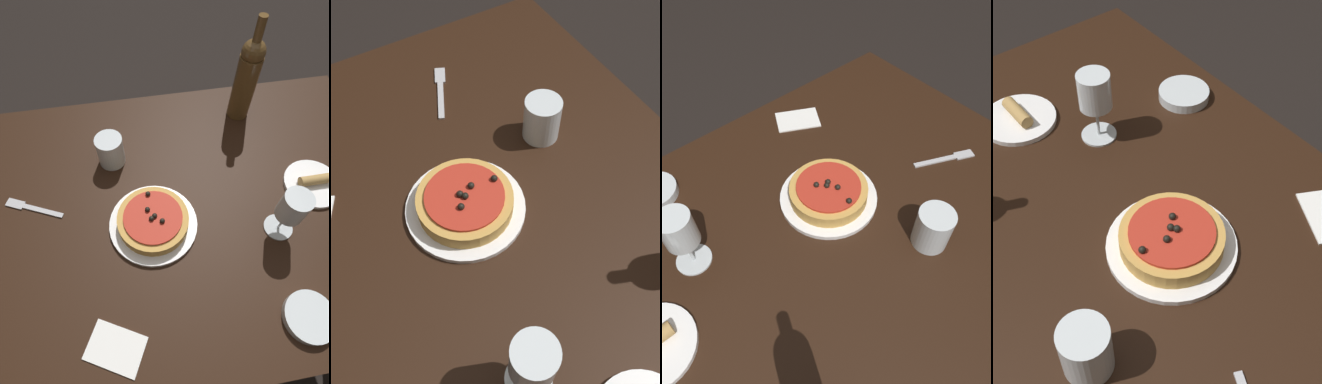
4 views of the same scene
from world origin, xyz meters
TOP-DOWN VIEW (x-y plane):
  - ground_plane at (0.00, 0.00)m, footprint 14.00×14.00m
  - dining_table at (0.00, 0.00)m, footprint 1.34×0.94m
  - dinner_plate at (0.10, 0.05)m, footprint 0.24×0.24m
  - pizza at (0.10, 0.05)m, footprint 0.19×0.19m
  - wine_glass at (-0.24, 0.12)m, footprint 0.08×0.08m
  - wine_bottle at (-0.26, -0.33)m, footprint 0.07×0.07m
  - water_cup at (0.19, -0.19)m, footprint 0.08×0.08m
  - side_bowl at (-0.23, 0.35)m, footprint 0.12×0.12m
  - fork at (0.44, -0.06)m, footprint 0.17×0.09m
  - side_plate at (-0.40, -0.00)m, footprint 0.17×0.17m
  - paper_napkin at (0.23, 0.34)m, footprint 0.15×0.14m

SIDE VIEW (x-z plane):
  - ground_plane at x=0.00m, z-range 0.00..0.00m
  - dining_table at x=0.00m, z-range 0.27..0.99m
  - paper_napkin at x=0.23m, z-range 0.71..0.72m
  - fork at x=0.44m, z-range 0.71..0.72m
  - dinner_plate at x=0.10m, z-range 0.71..0.73m
  - side_plate at x=-0.40m, z-range 0.70..0.75m
  - side_bowl at x=-0.23m, z-range 0.71..0.74m
  - pizza at x=0.10m, z-range 0.72..0.77m
  - water_cup at x=0.19m, z-range 0.71..0.81m
  - wine_glass at x=-0.24m, z-range 0.75..0.91m
  - wine_bottle at x=-0.26m, z-range 0.69..1.03m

